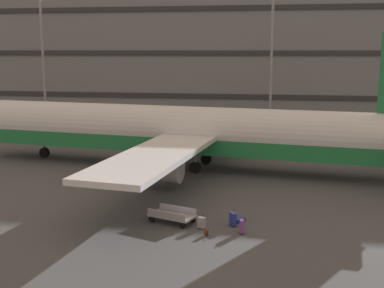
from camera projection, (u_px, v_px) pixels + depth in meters
The scene contains 11 objects.
ground_plane at pixel (248, 173), 40.22m from camera, with size 600.00×600.00×0.00m, color #424449.
terminal_structure at pixel (263, 53), 80.34m from camera, with size 123.10×19.63×18.63m.
airliner at pixel (189, 132), 41.59m from camera, with size 42.08×34.16×10.99m.
light_mast_far_left at pixel (42, 38), 69.11m from camera, with size 1.80×0.50×19.25m.
light_mast_left at pixel (272, 26), 63.96m from camera, with size 1.80×0.50×22.06m.
suitcase_laid_flat at pixel (242, 226), 26.97m from camera, with size 0.25×0.42×0.89m.
suitcase_orange at pixel (239, 220), 28.84m from camera, with size 0.76×0.83×0.23m.
suitcase_teal at pixel (201, 223), 27.69m from camera, with size 0.46×0.42×0.77m.
suitcase_purple at pixel (233, 219), 28.09m from camera, with size 0.45×0.54×0.97m.
backpack_large at pixel (206, 232), 26.65m from camera, with size 0.27×0.34×0.47m.
baggage_cart at pixel (172, 215), 28.67m from camera, with size 3.33×2.13×0.82m.
Camera 1 is at (1.74, -39.32, 9.72)m, focal length 47.01 mm.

